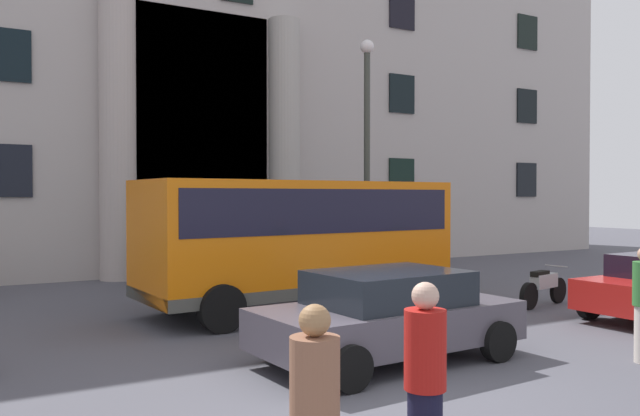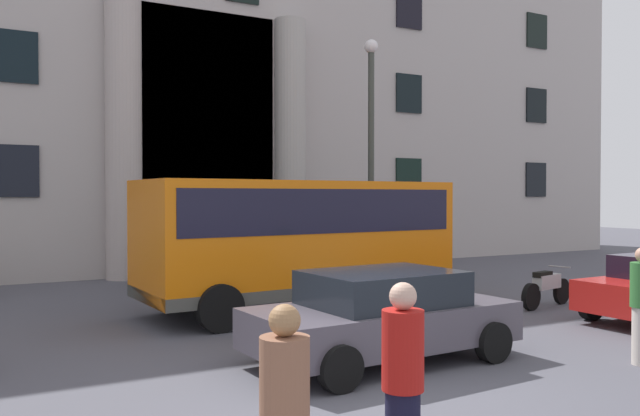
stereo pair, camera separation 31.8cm
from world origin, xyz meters
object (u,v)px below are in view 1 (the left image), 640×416
object	(u,v)px
motorcycle_far_end	(543,287)
lamppost_plaza_centre	(367,140)
hedge_planter_east	(194,260)
white_taxi_kerbside	(388,315)
orange_minibus	(299,234)
pedestrian_woman_with_bag	(425,386)
bus_stop_sign	(427,234)
hedge_planter_far_east	(385,252)

from	to	relation	value
motorcycle_far_end	lamppost_plaza_centre	world-z (taller)	lamppost_plaza_centre
hedge_planter_east	lamppost_plaza_centre	xyz separation A→B (m)	(4.50, -2.08, 3.43)
white_taxi_kerbside	lamppost_plaza_centre	bearing A→B (deg)	54.61
orange_minibus	pedestrian_woman_with_bag	xyz separation A→B (m)	(-3.15, -8.18, -0.78)
bus_stop_sign	hedge_planter_far_east	distance (m)	3.40
bus_stop_sign	hedge_planter_far_east	bearing A→B (deg)	74.60
pedestrian_woman_with_bag	lamppost_plaza_centre	size ratio (longest dim) A/B	0.26
hedge_planter_far_east	orange_minibus	bearing A→B (deg)	-140.55
bus_stop_sign	lamppost_plaza_centre	bearing A→B (deg)	122.18
hedge_planter_east	hedge_planter_far_east	xyz separation A→B (m)	(6.34, -0.41, -0.02)
hedge_planter_east	white_taxi_kerbside	distance (m)	9.57
bus_stop_sign	white_taxi_kerbside	xyz separation A→B (m)	(-5.64, -5.97, -0.77)
orange_minibus	motorcycle_far_end	world-z (taller)	orange_minibus
orange_minibus	pedestrian_woman_with_bag	distance (m)	8.80
hedge_planter_far_east	lamppost_plaza_centre	world-z (taller)	lamppost_plaza_centre
pedestrian_woman_with_bag	motorcycle_far_end	bearing A→B (deg)	14.89
hedge_planter_east	hedge_planter_far_east	distance (m)	6.35
hedge_planter_east	hedge_planter_far_east	bearing A→B (deg)	-3.71
bus_stop_sign	motorcycle_far_end	xyz separation A→B (m)	(0.28, -3.80, -1.02)
hedge_planter_far_east	motorcycle_far_end	bearing A→B (deg)	-94.90
pedestrian_woman_with_bag	white_taxi_kerbside	bearing A→B (deg)	37.63
bus_stop_sign	hedge_planter_east	bearing A→B (deg)	146.59
orange_minibus	hedge_planter_far_east	world-z (taller)	orange_minibus
lamppost_plaza_centre	pedestrian_woman_with_bag	bearing A→B (deg)	-121.95
hedge_planter_far_east	pedestrian_woman_with_bag	size ratio (longest dim) A/B	1.07
orange_minibus	motorcycle_far_end	xyz separation A→B (m)	(5.05, -2.34, -1.24)
hedge_planter_far_east	motorcycle_far_end	world-z (taller)	hedge_planter_far_east
white_taxi_kerbside	hedge_planter_east	bearing A→B (deg)	85.52
bus_stop_sign	pedestrian_woman_with_bag	size ratio (longest dim) A/B	1.32
pedestrian_woman_with_bag	hedge_planter_east	bearing A→B (deg)	58.90
hedge_planter_east	pedestrian_woman_with_bag	world-z (taller)	pedestrian_woman_with_bag
orange_minibus	hedge_planter_east	xyz separation A→B (m)	(-0.69, 5.06, -0.99)
motorcycle_far_end	lamppost_plaza_centre	xyz separation A→B (m)	(-1.24, 5.32, 3.67)
motorcycle_far_end	pedestrian_woman_with_bag	world-z (taller)	pedestrian_woman_with_bag
pedestrian_woman_with_bag	lamppost_plaza_centre	xyz separation A→B (m)	(6.96, 11.16, 3.21)
lamppost_plaza_centre	hedge_planter_far_east	bearing A→B (deg)	42.17
hedge_planter_east	lamppost_plaza_centre	bearing A→B (deg)	-24.77
hedge_planter_east	lamppost_plaza_centre	distance (m)	6.02
bus_stop_sign	pedestrian_woman_with_bag	bearing A→B (deg)	-129.42
hedge_planter_far_east	hedge_planter_east	bearing A→B (deg)	176.29
motorcycle_far_end	bus_stop_sign	bearing A→B (deg)	82.34
bus_stop_sign	pedestrian_woman_with_bag	xyz separation A→B (m)	(-7.92, -9.64, -0.57)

